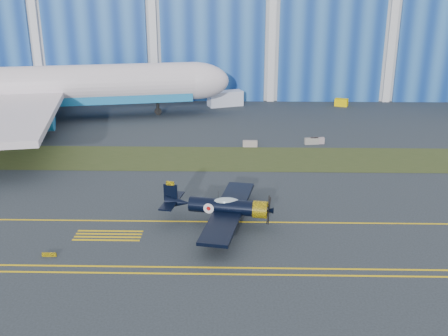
{
  "coord_description": "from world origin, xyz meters",
  "views": [
    {
      "loc": [
        -6.64,
        -50.14,
        21.39
      ],
      "look_at": [
        -7.85,
        3.43,
        2.45
      ],
      "focal_mm": 42.0,
      "sensor_mm": 36.0,
      "label": 1
    }
  ],
  "objects_px": {
    "jetliner": "(28,43)",
    "tug": "(341,102)",
    "shipping_container": "(225,99)",
    "warbird": "(222,206)"
  },
  "relations": [
    {
      "from": "jetliner",
      "to": "shipping_container",
      "type": "xyz_separation_m",
      "value": [
        30.92,
        11.28,
        -11.18
      ]
    },
    {
      "from": "warbird",
      "to": "tug",
      "type": "relative_size",
      "value": 6.86
    },
    {
      "from": "jetliner",
      "to": "tug",
      "type": "xyz_separation_m",
      "value": [
        52.32,
        11.61,
        -11.87
      ]
    },
    {
      "from": "warbird",
      "to": "jetliner",
      "type": "height_order",
      "value": "jetliner"
    },
    {
      "from": "jetliner",
      "to": "tug",
      "type": "height_order",
      "value": "jetliner"
    },
    {
      "from": "shipping_container",
      "to": "tug",
      "type": "height_order",
      "value": "shipping_container"
    },
    {
      "from": "warbird",
      "to": "shipping_container",
      "type": "distance_m",
      "value": 50.48
    },
    {
      "from": "jetliner",
      "to": "warbird",
      "type": "bearing_deg",
      "value": -62.98
    },
    {
      "from": "jetliner",
      "to": "shipping_container",
      "type": "relative_size",
      "value": 13.21
    },
    {
      "from": "tug",
      "to": "warbird",
      "type": "bearing_deg",
      "value": -91.56
    }
  ]
}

